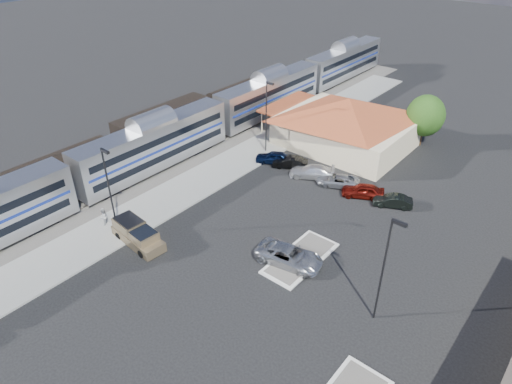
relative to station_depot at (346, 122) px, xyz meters
The scene contains 20 objects.
ground 24.63m from the station_depot, 79.24° to the right, with size 280.00×280.00×0.00m, color black.
railbed 23.14m from the station_depot, 135.78° to the right, with size 16.00×100.00×0.12m, color #4C4944.
platform 19.71m from the station_depot, 112.45° to the right, with size 5.50×92.00×0.18m, color gray.
passenger_train 23.61m from the station_depot, 124.69° to the right, with size 3.00×104.00×5.55m.
freight_cars 23.53m from the station_depot, 145.82° to the right, with size 2.80×46.00×4.00m.
station_depot is the anchor object (origin of this frame).
traffic_island_south 23.80m from the station_depot, 68.74° to the right, with size 3.30×7.50×0.21m.
lamp_plat_s 30.74m from the station_depot, 101.94° to the right, with size 1.08×0.25×9.00m.
lamp_plat_n 10.45m from the station_depot, 128.41° to the right, with size 1.08×0.25×9.00m.
lamp_lot 29.30m from the station_depot, 55.24° to the right, with size 1.08×0.25×9.00m.
tree_depot 9.69m from the station_depot, 38.43° to the left, with size 4.71×4.71×6.63m.
pickup_truck 29.91m from the station_depot, 97.59° to the right, with size 5.82×2.50×1.96m.
suv 24.60m from the station_depot, 70.63° to the right, with size 2.70×5.85×1.63m, color #ABAEB4.
person_b 31.23m from the station_depot, 106.06° to the right, with size 0.87×0.68×1.79m, color silver.
parked_car_a 10.70m from the station_depot, 112.21° to the right, with size 1.72×4.27×1.45m, color #0B1738.
parked_car_b 9.82m from the station_depot, 100.65° to the right, with size 1.42×4.08×1.35m, color black.
parked_car_c 10.05m from the station_depot, 81.50° to the right, with size 2.03×5.01×1.45m, color silver.
parked_car_d 10.73m from the station_depot, 63.59° to the right, with size 2.14×4.64×1.29m, color gray.
parked_car_e 12.66m from the station_depot, 50.89° to the right, with size 1.76×4.38×1.49m, color maroon.
parked_car_f 14.68m from the station_depot, 40.25° to the right, with size 1.37×3.92×1.29m, color black.
Camera 1 is at (20.39, -23.89, 25.89)m, focal length 32.00 mm.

